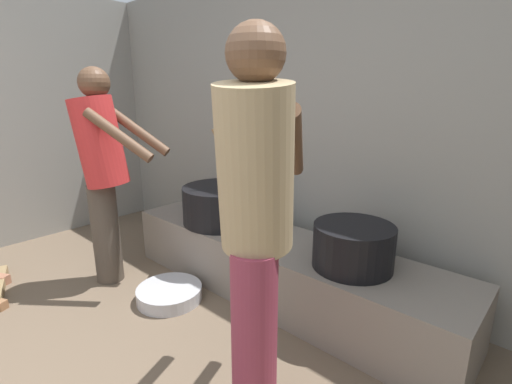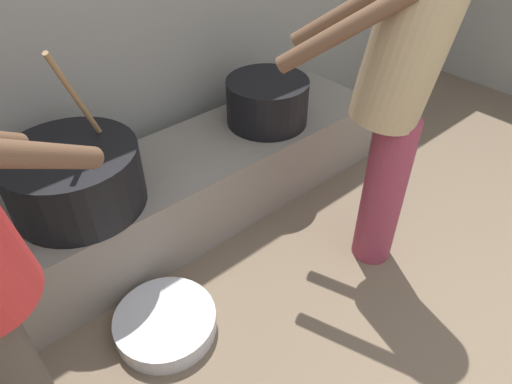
# 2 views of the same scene
# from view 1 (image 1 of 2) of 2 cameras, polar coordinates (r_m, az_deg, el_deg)

# --- Properties ---
(block_enclosure_rear) EXTENTS (5.79, 0.20, 2.34)m
(block_enclosure_rear) POSITION_cam_1_polar(r_m,az_deg,el_deg) (2.73, 14.56, 9.40)
(block_enclosure_rear) COLOR gray
(block_enclosure_rear) RESTS_ON ground_plane
(hearth_ledge) EXTENTS (2.55, 0.60, 0.43)m
(hearth_ledge) POSITION_cam_1_polar(r_m,az_deg,el_deg) (2.69, 3.45, -11.58)
(hearth_ledge) COLOR slate
(hearth_ledge) RESTS_ON ground_plane
(cooking_pot_main) EXTENTS (0.59, 0.59, 0.74)m
(cooking_pot_main) POSITION_cam_1_polar(r_m,az_deg,el_deg) (2.91, -5.44, -1.90)
(cooking_pot_main) COLOR black
(cooking_pot_main) RESTS_ON hearth_ledge
(cooking_pot_secondary) EXTENTS (0.47, 0.47, 0.26)m
(cooking_pot_secondary) POSITION_cam_1_polar(r_m,az_deg,el_deg) (2.25, 14.77, -8.08)
(cooking_pot_secondary) COLOR black
(cooking_pot_secondary) RESTS_ON hearth_ledge
(cook_in_red_shirt) EXTENTS (0.73, 0.62, 1.59)m
(cook_in_red_shirt) POSITION_cam_1_polar(r_m,az_deg,el_deg) (2.89, -22.61, 3.80)
(cook_in_red_shirt) COLOR #4C4238
(cook_in_red_shirt) RESTS_ON ground_plane
(cook_in_tan_shirt) EXTENTS (0.64, 0.75, 1.67)m
(cook_in_tan_shirt) POSITION_cam_1_polar(r_m,az_deg,el_deg) (1.48, -0.08, -3.06)
(cook_in_tan_shirt) COLOR #8C3347
(cook_in_tan_shirt) RESTS_ON ground_plane
(metal_mixing_bowl) EXTENTS (0.46, 0.46, 0.09)m
(metal_mixing_bowl) POSITION_cam_1_polar(r_m,az_deg,el_deg) (2.78, -13.19, -14.99)
(metal_mixing_bowl) COLOR #B7B7BC
(metal_mixing_bowl) RESTS_ON ground_plane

